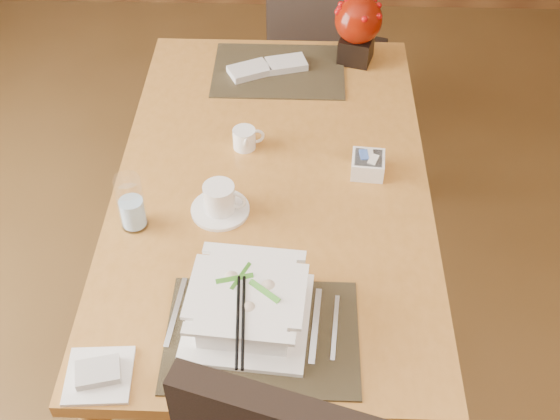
{
  "coord_description": "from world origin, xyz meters",
  "views": [
    {
      "loc": [
        0.07,
        -0.9,
        2.11
      ],
      "look_at": [
        0.03,
        0.35,
        0.87
      ],
      "focal_mm": 45.0,
      "sensor_mm": 36.0,
      "label": 1
    }
  ],
  "objects_px": {
    "far_chair": "(323,50)",
    "dining_table": "(272,202)",
    "creamer_jug": "(244,139)",
    "bread_plate": "(99,376)",
    "berry_decor": "(358,26)",
    "sugar_caddy": "(368,165)",
    "soup_setting": "(248,306)",
    "coffee_cup": "(220,201)",
    "water_glass": "(131,203)"
  },
  "relations": [
    {
      "from": "far_chair",
      "to": "dining_table",
      "type": "bearing_deg",
      "value": 100.12
    },
    {
      "from": "creamer_jug",
      "to": "bread_plate",
      "type": "relative_size",
      "value": 0.61
    },
    {
      "from": "berry_decor",
      "to": "bread_plate",
      "type": "height_order",
      "value": "berry_decor"
    },
    {
      "from": "sugar_caddy",
      "to": "bread_plate",
      "type": "distance_m",
      "value": 0.95
    },
    {
      "from": "dining_table",
      "to": "soup_setting",
      "type": "relative_size",
      "value": 4.79
    },
    {
      "from": "soup_setting",
      "to": "sugar_caddy",
      "type": "xyz_separation_m",
      "value": [
        0.31,
        0.54,
        -0.03
      ]
    },
    {
      "from": "coffee_cup",
      "to": "creamer_jug",
      "type": "relative_size",
      "value": 1.82
    },
    {
      "from": "creamer_jug",
      "to": "sugar_caddy",
      "type": "bearing_deg",
      "value": -28.81
    },
    {
      "from": "dining_table",
      "to": "sugar_caddy",
      "type": "relative_size",
      "value": 16.04
    },
    {
      "from": "dining_table",
      "to": "sugar_caddy",
      "type": "bearing_deg",
      "value": 7.5
    },
    {
      "from": "dining_table",
      "to": "far_chair",
      "type": "relative_size",
      "value": 1.65
    },
    {
      "from": "bread_plate",
      "to": "far_chair",
      "type": "distance_m",
      "value": 1.83
    },
    {
      "from": "soup_setting",
      "to": "water_glass",
      "type": "relative_size",
      "value": 1.89
    },
    {
      "from": "coffee_cup",
      "to": "creamer_jug",
      "type": "bearing_deg",
      "value": 80.28
    },
    {
      "from": "dining_table",
      "to": "water_glass",
      "type": "bearing_deg",
      "value": -151.25
    },
    {
      "from": "dining_table",
      "to": "water_glass",
      "type": "xyz_separation_m",
      "value": [
        -0.36,
        -0.2,
        0.18
      ]
    },
    {
      "from": "dining_table",
      "to": "creamer_jug",
      "type": "bearing_deg",
      "value": 122.58
    },
    {
      "from": "dining_table",
      "to": "creamer_jug",
      "type": "xyz_separation_m",
      "value": [
        -0.09,
        0.14,
        0.13
      ]
    },
    {
      "from": "water_glass",
      "to": "creamer_jug",
      "type": "bearing_deg",
      "value": 51.13
    },
    {
      "from": "sugar_caddy",
      "to": "dining_table",
      "type": "bearing_deg",
      "value": -172.5
    },
    {
      "from": "soup_setting",
      "to": "berry_decor",
      "type": "bearing_deg",
      "value": 80.02
    },
    {
      "from": "soup_setting",
      "to": "coffee_cup",
      "type": "height_order",
      "value": "soup_setting"
    },
    {
      "from": "sugar_caddy",
      "to": "berry_decor",
      "type": "distance_m",
      "value": 0.6
    },
    {
      "from": "coffee_cup",
      "to": "water_glass",
      "type": "relative_size",
      "value": 0.98
    },
    {
      "from": "sugar_caddy",
      "to": "berry_decor",
      "type": "bearing_deg",
      "value": 90.94
    },
    {
      "from": "soup_setting",
      "to": "creamer_jug",
      "type": "bearing_deg",
      "value": 99.67
    },
    {
      "from": "creamer_jug",
      "to": "bread_plate",
      "type": "xyz_separation_m",
      "value": [
        -0.27,
        -0.81,
        -0.03
      ]
    },
    {
      "from": "dining_table",
      "to": "sugar_caddy",
      "type": "distance_m",
      "value": 0.31
    },
    {
      "from": "dining_table",
      "to": "creamer_jug",
      "type": "distance_m",
      "value": 0.21
    },
    {
      "from": "coffee_cup",
      "to": "soup_setting",
      "type": "bearing_deg",
      "value": -74.56
    },
    {
      "from": "dining_table",
      "to": "soup_setting",
      "type": "xyz_separation_m",
      "value": [
        -0.04,
        -0.51,
        0.15
      ]
    },
    {
      "from": "coffee_cup",
      "to": "sugar_caddy",
      "type": "xyz_separation_m",
      "value": [
        0.41,
        0.18,
        -0.01
      ]
    },
    {
      "from": "coffee_cup",
      "to": "dining_table",
      "type": "bearing_deg",
      "value": 45.38
    },
    {
      "from": "coffee_cup",
      "to": "bread_plate",
      "type": "relative_size",
      "value": 1.11
    },
    {
      "from": "water_glass",
      "to": "sugar_caddy",
      "type": "height_order",
      "value": "water_glass"
    },
    {
      "from": "dining_table",
      "to": "water_glass",
      "type": "height_order",
      "value": "water_glass"
    },
    {
      "from": "sugar_caddy",
      "to": "soup_setting",
      "type": "bearing_deg",
      "value": -119.89
    },
    {
      "from": "sugar_caddy",
      "to": "berry_decor",
      "type": "xyz_separation_m",
      "value": [
        -0.01,
        0.59,
        0.11
      ]
    },
    {
      "from": "creamer_jug",
      "to": "sugar_caddy",
      "type": "distance_m",
      "value": 0.38
    },
    {
      "from": "coffee_cup",
      "to": "berry_decor",
      "type": "xyz_separation_m",
      "value": [
        0.4,
        0.77,
        0.1
      ]
    },
    {
      "from": "dining_table",
      "to": "berry_decor",
      "type": "xyz_separation_m",
      "value": [
        0.27,
        0.63,
        0.23
      ]
    },
    {
      "from": "soup_setting",
      "to": "creamer_jug",
      "type": "xyz_separation_m",
      "value": [
        -0.05,
        0.65,
        -0.03
      ]
    },
    {
      "from": "water_glass",
      "to": "far_chair",
      "type": "xyz_separation_m",
      "value": [
        0.53,
        1.27,
        -0.32
      ]
    },
    {
      "from": "water_glass",
      "to": "far_chair",
      "type": "height_order",
      "value": "water_glass"
    },
    {
      "from": "dining_table",
      "to": "water_glass",
      "type": "distance_m",
      "value": 0.45
    },
    {
      "from": "soup_setting",
      "to": "creamer_jug",
      "type": "height_order",
      "value": "soup_setting"
    },
    {
      "from": "water_glass",
      "to": "bread_plate",
      "type": "relative_size",
      "value": 1.14
    },
    {
      "from": "soup_setting",
      "to": "far_chair",
      "type": "distance_m",
      "value": 1.62
    },
    {
      "from": "coffee_cup",
      "to": "sugar_caddy",
      "type": "bearing_deg",
      "value": 22.99
    },
    {
      "from": "sugar_caddy",
      "to": "bread_plate",
      "type": "relative_size",
      "value": 0.64
    }
  ]
}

